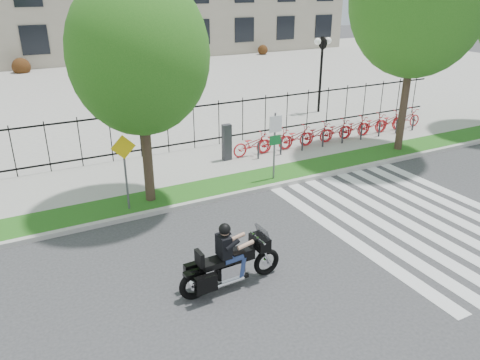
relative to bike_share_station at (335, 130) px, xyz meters
name	(u,v)px	position (x,y,z in m)	size (l,w,h in m)	color
ground	(284,257)	(-7.33, -7.20, -0.63)	(120.00, 120.00, 0.00)	#333335
curb	(220,198)	(-7.33, -3.10, -0.55)	(60.00, 0.20, 0.15)	#B6B3AB
grass_verge	(210,189)	(-7.33, -2.25, -0.55)	(60.00, 1.50, 0.15)	#225715
sidewalk	(184,167)	(-7.33, 0.25, -0.55)	(60.00, 3.50, 0.15)	gray
plaza	(93,88)	(-7.33, 17.80, -0.58)	(80.00, 34.00, 0.10)	gray
crosswalk_stripes	(413,218)	(-2.51, -7.20, -0.62)	(5.70, 8.00, 0.01)	silver
iron_fence	(168,130)	(-7.33, 2.00, 0.52)	(30.00, 0.06, 2.00)	black
lamp_post_right	(322,56)	(2.67, 4.80, 2.58)	(1.06, 0.70, 4.25)	black
street_tree_1	(139,54)	(-9.50, -2.25, 4.28)	(4.27, 4.27, 7.23)	#35271D
bike_share_station	(335,130)	(0.00, 0.00, 0.00)	(11.08, 0.86, 1.50)	#2D2D33
sign_pole_regulatory	(275,138)	(-4.87, -2.62, 1.11)	(0.50, 0.09, 2.50)	#59595B
sign_pole_warning	(125,162)	(-10.34, -2.62, 1.11)	(0.78, 0.09, 2.49)	#59595B
motorcycle_rider	(231,261)	(-9.21, -7.70, 0.08)	(2.75, 0.81, 2.12)	black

